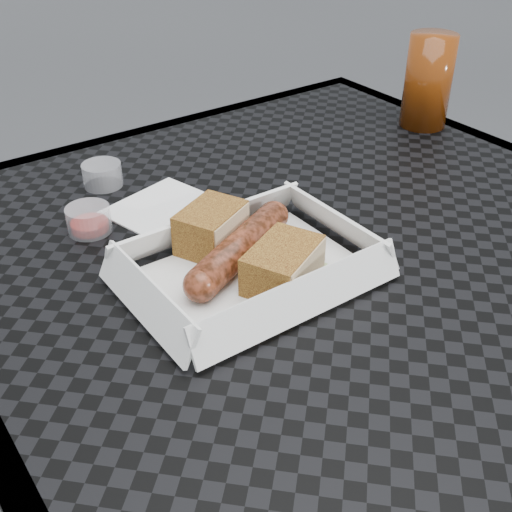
# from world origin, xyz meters

# --- Properties ---
(patio_table) EXTENTS (0.80, 0.80, 0.74)m
(patio_table) POSITION_xyz_m (0.00, 0.00, 0.67)
(patio_table) COLOR black
(patio_table) RESTS_ON ground
(food_tray) EXTENTS (0.22, 0.15, 0.00)m
(food_tray) POSITION_xyz_m (-0.11, -0.02, 0.75)
(food_tray) COLOR white
(food_tray) RESTS_ON patio_table
(bratwurst) EXTENTS (0.17, 0.10, 0.03)m
(bratwurst) POSITION_xyz_m (-0.10, -0.00, 0.77)
(bratwurst) COLOR brown
(bratwurst) RESTS_ON food_tray
(bread_near) EXTENTS (0.09, 0.08, 0.05)m
(bread_near) POSITION_xyz_m (-0.11, 0.04, 0.77)
(bread_near) COLOR olive
(bread_near) RESTS_ON food_tray
(bread_far) EXTENTS (0.10, 0.08, 0.04)m
(bread_far) POSITION_xyz_m (-0.09, -0.06, 0.77)
(bread_far) COLOR olive
(bread_far) RESTS_ON food_tray
(veg_garnish) EXTENTS (0.03, 0.03, 0.00)m
(veg_garnish) POSITION_xyz_m (-0.05, -0.06, 0.75)
(veg_garnish) COLOR #EE590A
(veg_garnish) RESTS_ON food_tray
(napkin) EXTENTS (0.15, 0.15, 0.00)m
(napkin) POSITION_xyz_m (-0.11, 0.15, 0.75)
(napkin) COLOR white
(napkin) RESTS_ON patio_table
(condiment_cup_sauce) EXTENTS (0.05, 0.05, 0.03)m
(condiment_cup_sauce) POSITION_xyz_m (-0.20, 0.16, 0.76)
(condiment_cup_sauce) COLOR maroon
(condiment_cup_sauce) RESTS_ON patio_table
(condiment_cup_empty) EXTENTS (0.05, 0.05, 0.03)m
(condiment_cup_empty) POSITION_xyz_m (-0.14, 0.25, 0.76)
(condiment_cup_empty) COLOR silver
(condiment_cup_empty) RESTS_ON patio_table
(drink_glass) EXTENTS (0.07, 0.07, 0.14)m
(drink_glass) POSITION_xyz_m (0.34, 0.15, 0.81)
(drink_glass) COLOR #5C2507
(drink_glass) RESTS_ON patio_table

